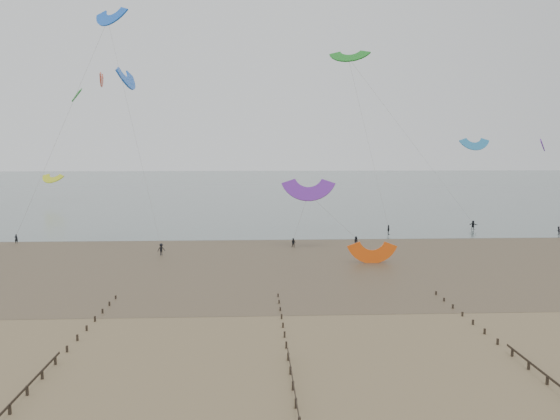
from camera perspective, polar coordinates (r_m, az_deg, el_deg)
The scene contains 6 objects.
ground at distance 50.43m, azimuth -4.25°, elevation -12.76°, with size 500.00×500.00×0.00m, color brown.
sea_and_shore at distance 83.84m, azimuth -6.42°, elevation -4.97°, with size 500.00×665.00×0.03m.
kitesurfer_lead at distance 106.08m, azimuth -25.85°, elevation -2.73°, with size 0.59×0.39×1.61m, color black.
kitesurfers at distance 100.90m, azimuth 10.21°, elevation -2.57°, with size 74.01×25.59×1.88m.
grounded_kite at distance 80.62m, azimuth 9.58°, elevation -5.49°, with size 5.95×3.12×4.53m, color #FC570F, non-canonical shape.
kites_airborne at distance 141.75m, azimuth -11.02°, elevation 8.23°, with size 217.65×118.14×37.39m.
Camera 1 is at (1.40, -47.59, 16.63)m, focal length 35.00 mm.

